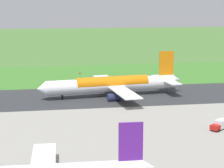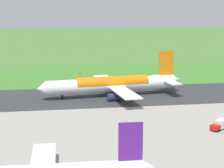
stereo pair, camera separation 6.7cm
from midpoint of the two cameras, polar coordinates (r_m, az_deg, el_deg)
name	(u,v)px [view 2 (the right image)]	position (r m, az deg, el deg)	size (l,w,h in m)	color
ground_plane	(87,97)	(148.19, -3.55, -1.82)	(800.00, 800.00, 0.00)	#477233
runway_asphalt	(87,97)	(148.18, -3.55, -1.81)	(600.00, 33.45, 0.06)	#2D3033
grass_verge_foreground	(79,79)	(182.44, -4.65, 0.66)	(600.00, 80.00, 0.04)	#3C782B
airliner_main	(113,84)	(148.55, 0.15, -0.05)	(54.13, 44.40, 15.88)	white
service_truck_baggage	(220,125)	(113.98, 14.77, -5.49)	(6.06, 5.13, 2.65)	#B21914
no_stopping_sign	(80,75)	(186.41, -4.46, 1.32)	(0.60, 0.10, 2.30)	slate
traffic_cone_orange	(69,78)	(184.14, -6.06, 0.82)	(0.40, 0.40, 0.55)	orange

